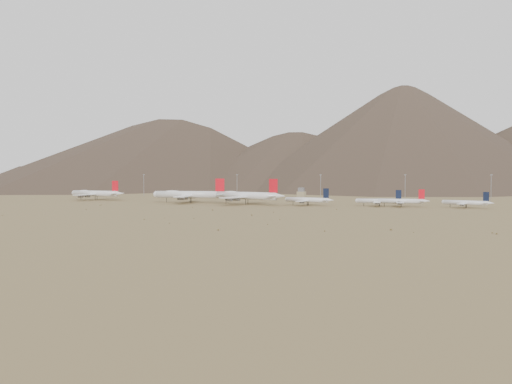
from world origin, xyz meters
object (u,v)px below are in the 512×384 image
(widebody_west, at_px, (95,193))
(widebody_east, at_px, (246,196))
(narrowbody_b, at_px, (380,201))
(control_tower, at_px, (301,194))
(narrowbody_a, at_px, (308,200))
(widebody_centre, at_px, (190,194))

(widebody_west, distance_m, widebody_east, 167.70)
(narrowbody_b, bearing_deg, control_tower, 132.71)
(narrowbody_a, height_order, narrowbody_b, narrowbody_a)
(widebody_centre, distance_m, narrowbody_b, 167.59)
(widebody_west, relative_size, narrowbody_b, 1.61)
(narrowbody_a, height_order, control_tower, narrowbody_a)
(narrowbody_a, xyz_separation_m, control_tower, (-30.65, 95.55, 0.62))
(widebody_east, bearing_deg, widebody_west, -169.32)
(control_tower, bearing_deg, widebody_east, -103.52)
(widebody_west, xyz_separation_m, widebody_centre, (111.01, -10.88, 0.88))
(widebody_east, bearing_deg, control_tower, 92.15)
(widebody_centre, bearing_deg, narrowbody_a, -11.74)
(widebody_west, xyz_separation_m, narrowbody_a, (221.32, -11.94, -2.01))
(widebody_west, distance_m, narrowbody_a, 221.65)
(widebody_centre, distance_m, widebody_east, 56.18)
(control_tower, bearing_deg, narrowbody_b, -44.59)
(widebody_west, relative_size, control_tower, 5.46)
(widebody_east, distance_m, narrowbody_a, 54.41)
(widebody_east, height_order, control_tower, widebody_east)
(widebody_west, height_order, narrowbody_a, widebody_west)
(widebody_centre, bearing_deg, widebody_east, -14.98)
(widebody_east, bearing_deg, narrowbody_b, 21.70)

